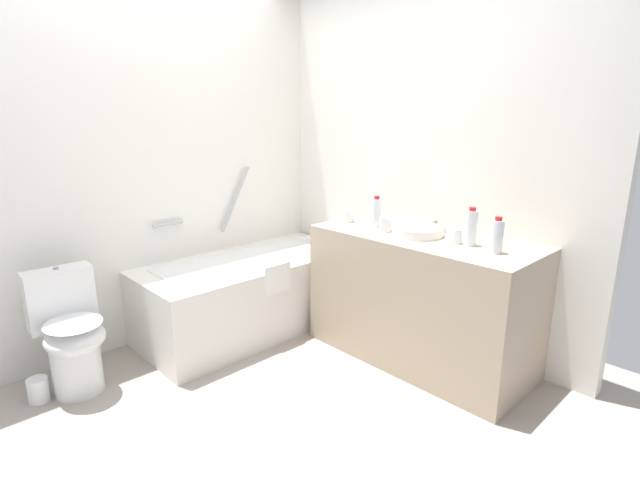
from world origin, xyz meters
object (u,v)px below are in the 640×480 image
Objects in this scene: sink_basin at (418,231)px; toilet at (71,336)px; water_bottle_1 at (376,213)px; toilet_paper_roll at (38,390)px; water_bottle_0 at (497,236)px; drinking_glass_1 at (385,224)px; water_bottle_2 at (471,228)px; drinking_glass_2 at (349,216)px; bathtub at (251,291)px; drinking_glass_0 at (457,236)px; sink_faucet at (435,226)px.

toilet is at bearing 146.99° from sink_basin.
toilet_paper_roll is at bearing 157.03° from water_bottle_1.
drinking_glass_1 is at bearing 92.92° from water_bottle_0.
water_bottle_1 is 0.14m from drinking_glass_1.
toilet_paper_roll is at bearing 142.78° from water_bottle_2.
water_bottle_1 is 2.28m from toilet_paper_roll.
drinking_glass_2 is at bearing 73.56° from toilet.
sink_basin is 0.35m from water_bottle_2.
drinking_glass_2 is (-0.00, 1.09, -0.05)m from water_bottle_0.
bathtub is 1.13m from water_bottle_1.
bathtub is 7.65× the size of water_bottle_1.
water_bottle_1 is (-0.01, 0.33, 0.07)m from sink_basin.
sink_basin is at bearing 58.86° from toilet.
toilet is (-1.24, 0.02, 0.05)m from bathtub.
bathtub reaches higher than toilet.
drinking_glass_0 is 0.49m from drinking_glass_1.
toilet is 2.32m from drinking_glass_0.
toilet_paper_roll is at bearing 178.45° from bathtub.
sink_faucet is at bearing -58.93° from water_bottle_1.
drinking_glass_2 is 0.59× the size of toilet_paper_roll.
toilet_paper_roll is at bearing -92.49° from toilet.
toilet is 2.01m from water_bottle_1.
drinking_glass_2 is (0.04, 0.35, -0.01)m from drinking_glass_1.
drinking_glass_2 is (-0.04, 0.91, -0.06)m from water_bottle_2.
sink_basin is 2.41m from toilet_paper_roll.
water_bottle_0 reaches higher than sink_faucet.
water_bottle_1 is 1.53× the size of toilet_paper_roll.
bathtub is 1.25m from toilet.
bathtub is 17.67× the size of drinking_glass_1.
water_bottle_1 is at bearing 91.58° from drinking_glass_0.
toilet is 8.85× the size of drinking_glass_2.
drinking_glass_1 reaches higher than drinking_glass_0.
drinking_glass_2 is at bearing 92.78° from water_bottle_2.
drinking_glass_2 is (-0.21, 0.57, 0.01)m from sink_faucet.
drinking_glass_0 is (0.00, -0.27, 0.01)m from sink_basin.
water_bottle_1 is at bearing 89.26° from water_bottle_0.
drinking_glass_0 is 2.55m from toilet_paper_roll.
water_bottle_1 is (0.50, -0.78, 0.65)m from bathtub.
water_bottle_0 reaches higher than drinking_glass_2.
bathtub is 1.83m from water_bottle_0.
water_bottle_2 reaches higher than drinking_glass_1.
water_bottle_0 is at bearing -111.88° from sink_faucet.
bathtub is at bearing 90.79° from toilet.
water_bottle_0 is at bearing 48.00° from toilet.
water_bottle_2 is at bearing -86.83° from sink_basin.
drinking_glass_1 is at bearing -112.55° from water_bottle_1.
water_bottle_2 reaches higher than toilet.
drinking_glass_2 is (1.73, -0.57, 0.54)m from toilet.
bathtub is at bearing 106.48° from water_bottle_0.
toilet is 4.76× the size of sink_faucet.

